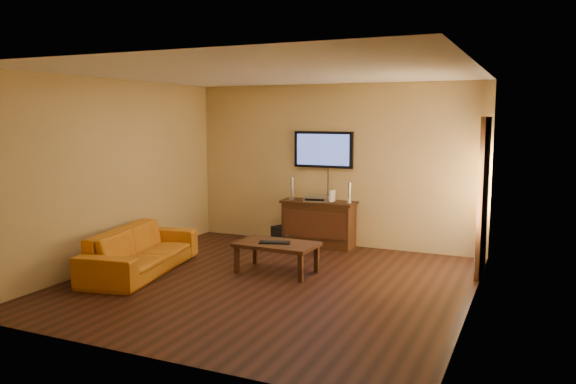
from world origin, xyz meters
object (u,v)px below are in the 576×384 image
Objects in this scene: speaker_left at (292,189)px; game_console at (332,196)px; keyboard at (275,242)px; bottle at (287,240)px; television at (323,150)px; av_receiver at (316,199)px; coffee_table at (277,246)px; speaker_right at (349,194)px; subwoofer at (282,234)px; media_console at (319,223)px; sofa at (141,243)px.

speaker_left reaches higher than game_console.
bottle is at bearing 108.21° from keyboard.
television is 2.76× the size of av_receiver.
coffee_table is 1.76m from av_receiver.
speaker_right is 0.88× the size of av_receiver.
television is 2.31m from keyboard.
speaker_left is 1.35× the size of subwoofer.
television is at bearing 22.55° from speaker_left.
av_receiver is (-0.03, -0.05, 0.42)m from media_console.
av_receiver is 0.86m from bottle.
television is 0.49× the size of sofa.
av_receiver is 1.68× the size of bottle.
sofa is at bearing -158.55° from keyboard.
game_console is at bearing -37.19° from television.
keyboard is at bearing -111.78° from coffee_table.
speaker_left reaches higher than bottle.
coffee_table is at bearing -105.14° from speaker_right.
speaker_right is (0.53, -0.20, -0.69)m from television.
media_console is 0.53m from game_console.
media_console is 0.59× the size of sofa.
bottle is (-1.00, -0.24, -0.81)m from speaker_right.
television is 0.84m from av_receiver.
subwoofer is (-1.23, 0.04, -0.78)m from speaker_right.
media_console is 0.75m from speaker_right.
sofa reaches higher than subwoofer.
television is at bearing 159.43° from speaker_right.
av_receiver is (-0.08, 1.71, 0.44)m from coffee_table.
bottle is 1.67m from keyboard.
sofa is (-1.76, -0.72, 0.04)m from coffee_table.
keyboard is at bearing -88.82° from media_console.
media_console reaches higher than subwoofer.
media_console is 1.12× the size of coffee_table.
sofa reaches higher than keyboard.
bottle is at bearing -153.24° from media_console.
coffee_table is at bearing -88.30° from media_console.
speaker_left is at bearing -179.72° from speaker_right.
subwoofer is at bearing 111.87° from keyboard.
subwoofer is at bearing -32.13° from sofa.
coffee_table is 5.74× the size of game_console.
game_console reaches higher than keyboard.
bottle is at bearing -39.21° from sofa.
game_console is 1.07m from bottle.
subwoofer is at bearing 167.06° from speaker_left.
coffee_table is 1.92m from speaker_left.
bottle is (0.23, -0.28, -0.03)m from subwoofer.
speaker_right is 1.48× the size of bottle.
coffee_table is 2.98× the size of av_receiver.
bottle is at bearing 109.15° from coffee_table.
sofa is at bearing -157.65° from coffee_table.
speaker_right reaches higher than coffee_table.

